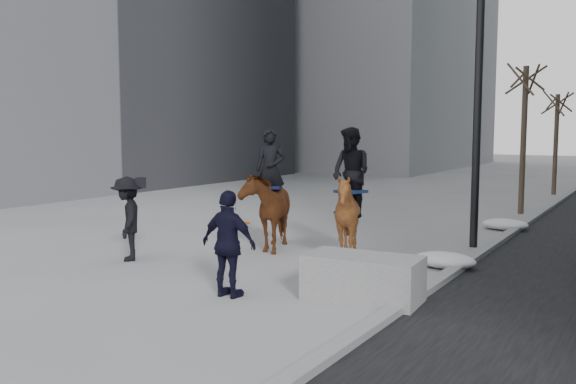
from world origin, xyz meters
The scene contains 11 objects.
ground centered at (0.00, 0.00, 0.00)m, with size 120.00×120.00×0.00m, color gray.
curb centered at (3.00, 10.00, 0.06)m, with size 0.25×90.00×0.12m, color gray.
planter centered at (2.29, -0.22, 0.37)m, with size 1.83×0.91×0.73m, color gray.
tree_near centered at (2.40, 11.74, 2.63)m, with size 1.20×1.20×5.26m, color #3A2922, non-canonical shape.
tree_far centered at (2.40, 18.64, 2.32)m, with size 1.20×1.20×4.65m, color #3D2C24, non-canonical shape.
mounted_left centered at (-1.41, 2.58, 1.02)m, with size 1.76×2.33×2.74m.
mounted_right centered at (0.70, 2.46, 1.11)m, with size 1.96×2.06×2.78m.
feeder centered at (0.34, -1.18, 0.88)m, with size 1.03×0.86×1.75m.
camera_crew centered at (-3.16, -0.04, 0.89)m, with size 1.26×1.27×1.75m.
lamppost centered at (2.60, 5.00, 4.99)m, with size 0.25×2.53×9.09m.
snow_piles centered at (2.70, 5.40, 0.16)m, with size 1.22×6.12×0.31m.
Camera 1 is at (6.28, -8.96, 2.73)m, focal length 38.00 mm.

